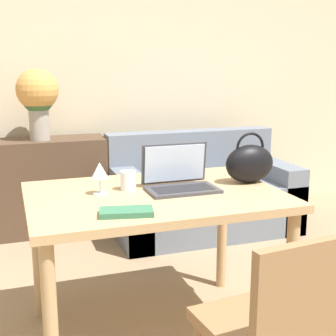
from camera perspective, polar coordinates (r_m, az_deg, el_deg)
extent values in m
cube|color=beige|center=(4.30, -8.67, 11.83)|extent=(10.00, 0.06, 2.70)
cube|color=tan|center=(2.32, -1.64, -3.50)|extent=(1.24, 0.87, 0.04)
cylinder|color=tan|center=(2.03, -14.12, -18.11)|extent=(0.06, 0.06, 0.73)
cylinder|color=tan|center=(2.37, 14.70, -13.50)|extent=(0.06, 0.06, 0.73)
cylinder|color=tan|center=(2.71, -15.60, -10.17)|extent=(0.06, 0.06, 0.73)
cylinder|color=tan|center=(2.97, 6.60, -7.74)|extent=(0.06, 0.06, 0.73)
cube|color=olive|center=(1.87, 11.84, -18.50)|extent=(0.49, 0.49, 0.05)
cube|color=olive|center=(1.64, 16.53, -14.90)|extent=(0.42, 0.09, 0.39)
cube|color=slate|center=(3.99, 4.33, -4.70)|extent=(1.51, 0.81, 0.42)
cube|color=slate|center=(4.17, 2.77, 1.85)|extent=(1.51, 0.20, 0.40)
cube|color=slate|center=(3.77, -4.89, -4.64)|extent=(0.20, 0.81, 0.56)
cube|color=slate|center=(4.27, 12.48, -2.86)|extent=(0.20, 0.81, 0.56)
cube|color=#4C3828|center=(4.04, -16.95, -2.29)|extent=(1.34, 0.40, 0.79)
cube|color=#38383D|center=(2.34, 1.79, -2.66)|extent=(0.35, 0.21, 0.02)
cube|color=black|center=(2.33, 1.84, -2.49)|extent=(0.30, 0.14, 0.00)
cube|color=#38383D|center=(2.43, 0.77, 0.60)|extent=(0.35, 0.03, 0.21)
cube|color=silver|center=(2.42, 0.83, 0.59)|extent=(0.32, 0.03, 0.19)
cylinder|color=silver|center=(2.36, -4.90, -1.54)|extent=(0.08, 0.08, 0.10)
cylinder|color=silver|center=(2.31, -8.24, -3.10)|extent=(0.08, 0.08, 0.01)
cylinder|color=silver|center=(2.30, -8.27, -2.11)|extent=(0.01, 0.01, 0.08)
cone|color=silver|center=(2.28, -8.33, -0.26)|extent=(0.08, 0.08, 0.08)
ellipsoid|color=black|center=(2.53, 9.91, 0.51)|extent=(0.27, 0.14, 0.21)
torus|color=black|center=(2.51, 9.98, 2.47)|extent=(0.16, 0.01, 0.16)
cylinder|color=#9E998E|center=(3.91, -15.42, 5.32)|extent=(0.16, 0.16, 0.28)
sphere|color=#3D6B38|center=(3.89, -15.59, 8.21)|extent=(0.25, 0.25, 0.25)
sphere|color=#D6994C|center=(3.89, -15.65, 9.19)|extent=(0.33, 0.33, 0.33)
cube|color=#336B4C|center=(1.98, -5.11, -5.36)|extent=(0.24, 0.16, 0.02)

